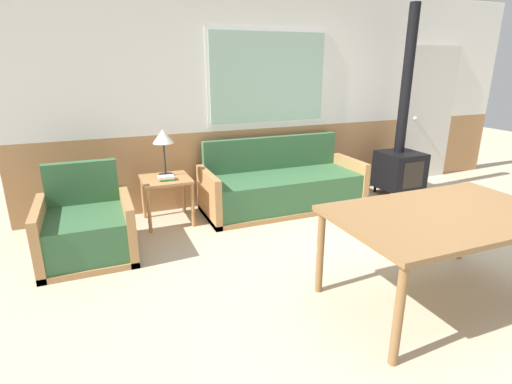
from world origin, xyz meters
TOP-DOWN VIEW (x-y plane):
  - ground_plane at (0.00, 0.00)m, footprint 16.00×16.00m
  - wall_back at (-0.02, 2.63)m, footprint 7.20×0.09m
  - couch at (-0.45, 2.12)m, footprint 2.04×0.83m
  - armchair at (-2.79, 1.61)m, footprint 0.85×0.86m
  - side_table at (-1.91, 2.20)m, footprint 0.55×0.55m
  - table_lamp at (-1.89, 2.29)m, footprint 0.24×0.24m
  - book_stack at (-1.91, 2.10)m, footprint 0.19×0.13m
  - dining_table at (-0.25, -0.24)m, footprint 1.68×1.03m
  - wood_stove at (1.32, 2.01)m, footprint 0.54×0.55m
  - entry_door at (2.32, 2.57)m, footprint 0.90×0.09m

SIDE VIEW (x-z plane):
  - ground_plane at x=0.00m, z-range 0.00..0.00m
  - armchair at x=-2.79m, z-range -0.17..0.70m
  - couch at x=-0.45m, z-range -0.17..0.71m
  - side_table at x=-1.91m, z-range 0.18..0.73m
  - book_stack at x=-1.91m, z-range 0.55..0.60m
  - wood_stove at x=1.32m, z-range -0.67..1.86m
  - dining_table at x=-0.25m, z-range 0.30..1.05m
  - table_lamp at x=-1.89m, z-range 0.71..1.25m
  - entry_door at x=2.32m, z-range 0.00..2.05m
  - wall_back at x=-0.02m, z-range 0.01..2.71m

